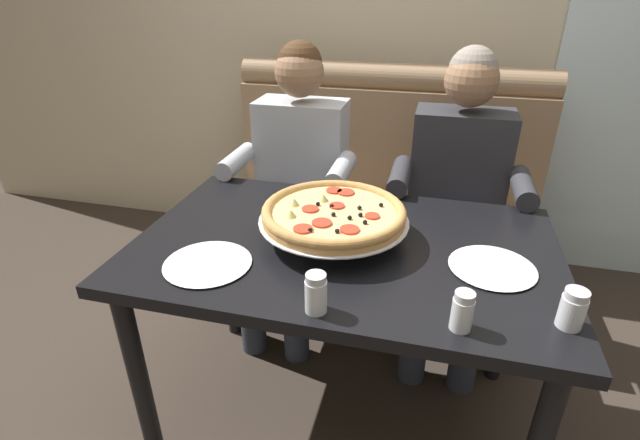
% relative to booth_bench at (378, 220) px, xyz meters
% --- Properties ---
extents(ground_plane, '(16.00, 16.00, 0.00)m').
position_rel_booth_bench_xyz_m(ground_plane, '(0.00, -0.88, -0.40)').
color(ground_plane, '#382D26').
extents(back_wall_with_window, '(6.00, 0.12, 2.80)m').
position_rel_booth_bench_xyz_m(back_wall_with_window, '(0.00, 0.57, 1.00)').
color(back_wall_with_window, beige).
rests_on(back_wall_with_window, ground_plane).
extents(booth_bench, '(1.56, 0.78, 1.13)m').
position_rel_booth_bench_xyz_m(booth_bench, '(0.00, 0.00, 0.00)').
color(booth_bench, '#937556').
rests_on(booth_bench, ground_plane).
extents(dining_table, '(1.31, 0.83, 0.76)m').
position_rel_booth_bench_xyz_m(dining_table, '(0.00, -0.88, 0.27)').
color(dining_table, black).
rests_on(dining_table, ground_plane).
extents(diner_left, '(0.54, 0.64, 1.27)m').
position_rel_booth_bench_xyz_m(diner_left, '(-0.35, -0.27, 0.31)').
color(diner_left, '#2D3342').
rests_on(diner_left, ground_plane).
extents(diner_right, '(0.54, 0.64, 1.27)m').
position_rel_booth_bench_xyz_m(diner_right, '(0.35, -0.27, 0.31)').
color(diner_right, '#2D3342').
rests_on(diner_right, ground_plane).
extents(pizza, '(0.47, 0.47, 0.12)m').
position_rel_booth_bench_xyz_m(pizza, '(-0.04, -0.86, 0.45)').
color(pizza, silver).
rests_on(pizza, dining_table).
extents(shaker_oregano, '(0.06, 0.06, 0.11)m').
position_rel_booth_bench_xyz_m(shaker_oregano, '(-0.00, -1.23, 0.41)').
color(shaker_oregano, white).
rests_on(shaker_oregano, dining_table).
extents(shaker_parmesan, '(0.06, 0.06, 0.10)m').
position_rel_booth_bench_xyz_m(shaker_parmesan, '(0.60, -1.14, 0.40)').
color(shaker_parmesan, white).
rests_on(shaker_parmesan, dining_table).
extents(shaker_pepper_flakes, '(0.05, 0.05, 0.10)m').
position_rel_booth_bench_xyz_m(shaker_pepper_flakes, '(0.35, -1.21, 0.40)').
color(shaker_pepper_flakes, white).
rests_on(shaker_pepper_flakes, dining_table).
extents(plate_near_left, '(0.26, 0.26, 0.02)m').
position_rel_booth_bench_xyz_m(plate_near_left, '(-0.36, -1.11, 0.37)').
color(plate_near_left, white).
rests_on(plate_near_left, dining_table).
extents(plate_near_right, '(0.25, 0.25, 0.02)m').
position_rel_booth_bench_xyz_m(plate_near_right, '(0.44, -0.92, 0.37)').
color(plate_near_right, white).
rests_on(plate_near_right, dining_table).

